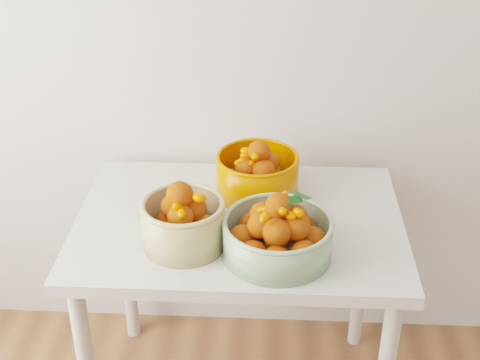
{
  "coord_description": "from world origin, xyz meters",
  "views": [
    {
      "loc": [
        -0.24,
        -0.11,
        1.87
      ],
      "look_at": [
        -0.33,
        1.54,
        0.92
      ],
      "focal_mm": 50.0,
      "sensor_mm": 36.0,
      "label": 1
    }
  ],
  "objects_px": {
    "bowl_orange": "(257,174)",
    "table": "(239,245)",
    "bowl_green": "(278,234)",
    "bowl_cream": "(184,222)"
  },
  "relations": [
    {
      "from": "bowl_cream",
      "to": "bowl_orange",
      "type": "distance_m",
      "value": 0.35
    },
    {
      "from": "table",
      "to": "bowl_orange",
      "type": "xyz_separation_m",
      "value": [
        0.05,
        0.15,
        0.17
      ]
    },
    {
      "from": "bowl_cream",
      "to": "bowl_green",
      "type": "xyz_separation_m",
      "value": [
        0.27,
        -0.03,
        -0.01
      ]
    },
    {
      "from": "table",
      "to": "bowl_green",
      "type": "distance_m",
      "value": 0.27
    },
    {
      "from": "bowl_green",
      "to": "bowl_orange",
      "type": "height_order",
      "value": "bowl_green"
    },
    {
      "from": "bowl_orange",
      "to": "table",
      "type": "bearing_deg",
      "value": -108.39
    },
    {
      "from": "bowl_cream",
      "to": "bowl_green",
      "type": "height_order",
      "value": "bowl_cream"
    },
    {
      "from": "bowl_cream",
      "to": "bowl_green",
      "type": "distance_m",
      "value": 0.27
    },
    {
      "from": "bowl_green",
      "to": "bowl_cream",
      "type": "bearing_deg",
      "value": 172.72
    },
    {
      "from": "bowl_cream",
      "to": "bowl_green",
      "type": "bearing_deg",
      "value": -7.28
    }
  ]
}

